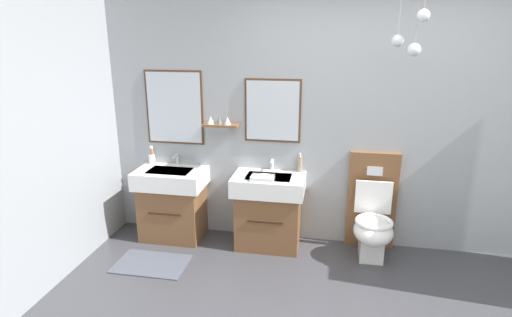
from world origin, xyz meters
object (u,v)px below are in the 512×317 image
Objects in this scene: vanity_sink_left at (173,202)px; vanity_sink_right at (269,209)px; toilet at (372,218)px; soap_dispenser at (300,164)px; folded_hand_towel at (263,178)px; toothbrush_cup at (152,159)px.

vanity_sink_right is (1.03, 0.00, 0.00)m from vanity_sink_left.
vanity_sink_left is 2.06m from toilet.
soap_dispenser reaches higher than folded_hand_towel.
folded_hand_towel is at bearing -135.21° from soap_dispenser.
soap_dispenser is at bearing 31.79° from vanity_sink_right.
vanity_sink_right is 3.87× the size of soap_dispenser.
vanity_sink_left is 3.87× the size of soap_dispenser.
vanity_sink_left is 3.45× the size of folded_hand_towel.
toothbrush_cup is (-2.33, 0.16, 0.44)m from toilet.
toothbrush_cup reaches higher than vanity_sink_right.
folded_hand_towel is (0.99, -0.15, 0.38)m from vanity_sink_left.
vanity_sink_left is at bearing 171.59° from folded_hand_towel.
toilet is at bearing 0.39° from vanity_sink_right.
folded_hand_towel is (-1.06, -0.15, 0.40)m from toilet.
toilet reaches higher than vanity_sink_left.
vanity_sink_left is 0.52m from toothbrush_cup.
soap_dispenser reaches higher than vanity_sink_left.
toothbrush_cup is at bearing 176.05° from toilet.
vanity_sink_left is 0.76× the size of toilet.
folded_hand_towel is at bearing -13.92° from toothbrush_cup.
toilet is 0.89m from soap_dispenser.
vanity_sink_left is 1.07m from folded_hand_towel.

